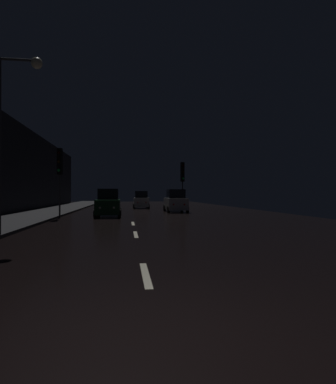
{
  "coord_description": "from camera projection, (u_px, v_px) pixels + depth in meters",
  "views": [
    {
      "loc": [
        -0.43,
        -3.98,
        1.76
      ],
      "look_at": [
        2.8,
        20.52,
        1.87
      ],
      "focal_mm": 30.23,
      "sensor_mm": 36.0,
      "label": 1
    }
  ],
  "objects": [
    {
      "name": "car_distant_taillights",
      "position": [
        141.0,
        200.0,
        38.52
      ],
      "size": [
        1.87,
        4.05,
        2.04
      ],
      "rotation": [
        0.0,
        0.0,
        1.57
      ],
      "color": "silver",
      "rests_on": "ground"
    },
    {
      "name": "lane_centerline",
      "position": [
        136.0,
        236.0,
        13.17
      ],
      "size": [
        0.16,
        14.11,
        0.01
      ],
      "color": "beige",
      "rests_on": "ground"
    },
    {
      "name": "traffic_light_far_right",
      "position": [
        183.0,
        176.0,
        31.65
      ],
      "size": [
        0.37,
        0.48,
        4.82
      ],
      "rotation": [
        0.0,
        0.0,
        -1.35
      ],
      "color": "#38383A",
      "rests_on": "ground"
    },
    {
      "name": "ground",
      "position": [
        130.0,
        214.0,
        28.29
      ],
      "size": [
        27.22,
        84.0,
        0.02
      ],
      "primitive_type": "cube",
      "color": "black"
    },
    {
      "name": "sidewalk_left",
      "position": [
        42.0,
        213.0,
        27.32
      ],
      "size": [
        4.4,
        84.0,
        0.15
      ],
      "primitive_type": "cube",
      "color": "#28282B",
      "rests_on": "ground"
    },
    {
      "name": "car_parked_right_far",
      "position": [
        176.0,
        202.0,
        30.83
      ],
      "size": [
        1.97,
        4.27,
        2.15
      ],
      "rotation": [
        0.0,
        0.0,
        1.57
      ],
      "color": "silver",
      "rests_on": "ground"
    },
    {
      "name": "car_approaching_headlights",
      "position": [
        108.0,
        204.0,
        24.73
      ],
      "size": [
        1.94,
        4.19,
        2.11
      ],
      "rotation": [
        0.0,
        0.0,
        -1.57
      ],
      "color": "#0F3819",
      "rests_on": "ground"
    },
    {
      "name": "traffic_light_far_left",
      "position": [
        60.0,
        167.0,
        23.1
      ],
      "size": [
        0.37,
        0.48,
        5.0
      ],
      "rotation": [
        0.0,
        0.0,
        -1.79
      ],
      "color": "#38383A",
      "rests_on": "ground"
    },
    {
      "name": "streetlamp_overhead",
      "position": [
        12.0,
        117.0,
        12.6
      ],
      "size": [
        1.7,
        0.44,
        7.12
      ],
      "color": "#2D2D30",
      "rests_on": "ground"
    }
  ]
}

